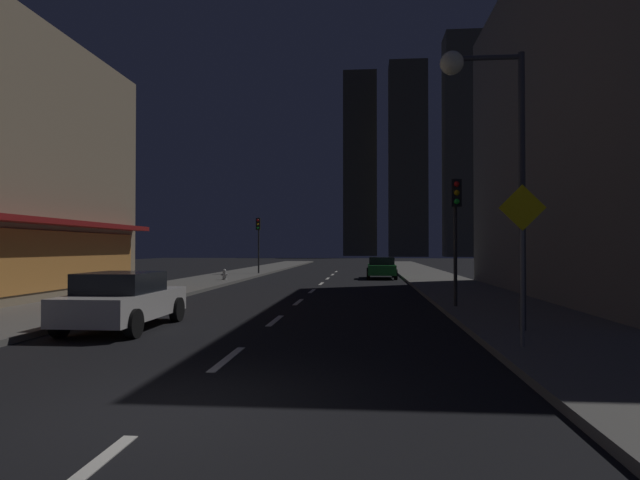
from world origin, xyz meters
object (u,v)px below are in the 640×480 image
object	(u,v)px
car_parked_near	(123,300)
street_lamp_right	(486,121)
car_parked_far	(381,268)
traffic_light_near_right	(456,213)
traffic_light_far_left	(258,233)
pedestrian_crossing_sign	(522,250)
fire_hydrant_far_left	(224,275)

from	to	relation	value
car_parked_near	street_lamp_right	size ratio (longest dim) A/B	0.64
car_parked_far	traffic_light_near_right	world-z (taller)	traffic_light_near_right
traffic_light_far_left	pedestrian_crossing_sign	size ratio (longest dim) A/B	1.33
traffic_light_near_right	traffic_light_far_left	bearing A→B (deg)	116.77
car_parked_far	pedestrian_crossing_sign	distance (m)	25.51
pedestrian_crossing_sign	traffic_light_near_right	bearing A→B (deg)	90.81
fire_hydrant_far_left	traffic_light_far_left	distance (m)	8.60
traffic_light_far_left	street_lamp_right	xyz separation A→B (m)	(10.88, -26.75, 1.87)
car_parked_near	fire_hydrant_far_left	world-z (taller)	car_parked_near
car_parked_far	traffic_light_far_left	distance (m)	10.04
traffic_light_far_left	car_parked_near	bearing A→B (deg)	-85.89
street_lamp_right	pedestrian_crossing_sign	bearing A→B (deg)	-84.06
fire_hydrant_far_left	traffic_light_far_left	world-z (taller)	traffic_light_far_left
traffic_light_far_left	pedestrian_crossing_sign	xyz separation A→B (m)	(11.10, -28.86, -1.18)
pedestrian_crossing_sign	car_parked_far	bearing A→B (deg)	94.50
traffic_light_near_right	pedestrian_crossing_sign	xyz separation A→B (m)	(0.10, -7.06, -1.18)
fire_hydrant_far_left	traffic_light_near_right	xyz separation A→B (m)	(11.40, -13.66, 2.74)
fire_hydrant_far_left	pedestrian_crossing_sign	xyz separation A→B (m)	(11.50, -20.72, 1.56)
traffic_light_near_right	street_lamp_right	bearing A→B (deg)	-91.39
car_parked_far	traffic_light_far_left	bearing A→B (deg)	159.14
pedestrian_crossing_sign	street_lamp_right	bearing A→B (deg)	95.94
car_parked_far	pedestrian_crossing_sign	bearing A→B (deg)	-85.50
traffic_light_near_right	traffic_light_far_left	xyz separation A→B (m)	(-11.00, 21.80, 0.00)
traffic_light_far_left	street_lamp_right	bearing A→B (deg)	-67.86
traffic_light_near_right	street_lamp_right	xyz separation A→B (m)	(-0.12, -4.95, 1.87)
fire_hydrant_far_left	traffic_light_near_right	distance (m)	18.00
car_parked_far	street_lamp_right	bearing A→B (deg)	-85.63
street_lamp_right	pedestrian_crossing_sign	distance (m)	3.72
car_parked_near	fire_hydrant_far_left	size ratio (longest dim) A/B	6.48
car_parked_near	traffic_light_near_right	world-z (taller)	traffic_light_near_right
fire_hydrant_far_left	traffic_light_near_right	world-z (taller)	traffic_light_near_right
traffic_light_far_left	street_lamp_right	size ratio (longest dim) A/B	0.64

